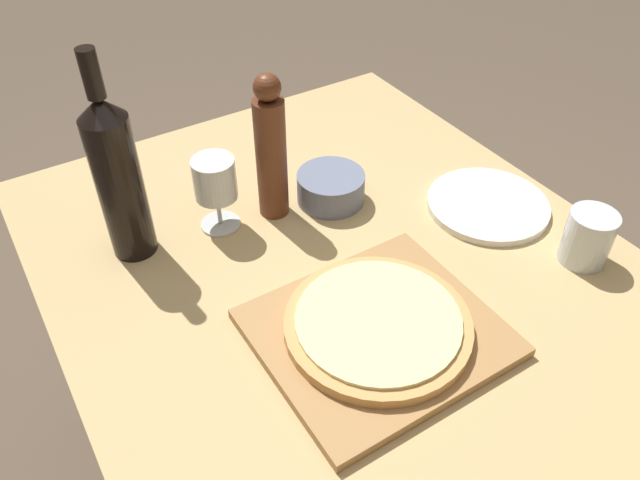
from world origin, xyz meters
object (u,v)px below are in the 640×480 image
at_px(pizza, 378,324).
at_px(wine_bottle, 118,177).
at_px(small_bowl, 331,187).
at_px(wine_glass, 215,182).
at_px(pepper_mill, 271,151).

bearing_deg(pizza, wine_bottle, 121.76).
bearing_deg(small_bowl, wine_bottle, 170.20).
bearing_deg(wine_glass, wine_bottle, 172.52).
xyz_separation_m(pizza, wine_glass, (-0.09, 0.36, 0.07)).
height_order(pepper_mill, wine_glass, pepper_mill).
height_order(pizza, wine_bottle, wine_bottle).
xyz_separation_m(pizza, small_bowl, (0.12, 0.32, -0.00)).
bearing_deg(pepper_mill, small_bowl, -14.16).
relative_size(pizza, wine_bottle, 0.76).
relative_size(wine_bottle, pepper_mill, 1.32).
bearing_deg(small_bowl, pepper_mill, 165.84).
xyz_separation_m(wine_glass, small_bowl, (0.21, -0.04, -0.07)).
bearing_deg(wine_bottle, wine_glass, -7.48).
relative_size(pizza, pepper_mill, 1.01).
relative_size(pizza, wine_glass, 1.99).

